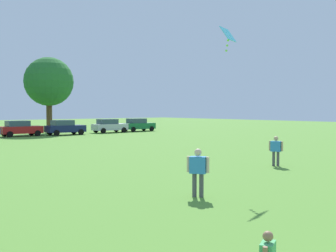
{
  "coord_description": "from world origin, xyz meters",
  "views": [
    {
      "loc": [
        -7.37,
        0.23,
        2.93
      ],
      "look_at": [
        -0.24,
        8.99,
        2.46
      ],
      "focal_mm": 43.35,
      "sensor_mm": 36.0,
      "label": 1
    }
  ],
  "objects_px": {
    "adult_bystander": "(198,168)",
    "kite": "(228,36)",
    "parked_car_red_3": "(20,128)",
    "bystander_near_trees": "(276,148)",
    "parked_car_green_6": "(138,125)",
    "parked_car_navy_4": "(65,127)",
    "tree_far_right": "(49,82)",
    "parked_car_silver_5": "(109,126)"
  },
  "relations": [
    {
      "from": "parked_car_navy_4",
      "to": "parked_car_silver_5",
      "type": "height_order",
      "value": "same"
    },
    {
      "from": "parked_car_silver_5",
      "to": "parked_car_green_6",
      "type": "height_order",
      "value": "same"
    },
    {
      "from": "parked_car_navy_4",
      "to": "tree_far_right",
      "type": "xyz_separation_m",
      "value": [
        0.14,
        4.64,
        5.36
      ]
    },
    {
      "from": "adult_bystander",
      "to": "bystander_near_trees",
      "type": "relative_size",
      "value": 1.05
    },
    {
      "from": "adult_bystander",
      "to": "parked_car_green_6",
      "type": "distance_m",
      "value": 40.11
    },
    {
      "from": "parked_car_navy_4",
      "to": "parked_car_silver_5",
      "type": "bearing_deg",
      "value": 6.58
    },
    {
      "from": "parked_car_navy_4",
      "to": "kite",
      "type": "bearing_deg",
      "value": -102.64
    },
    {
      "from": "kite",
      "to": "parked_car_navy_4",
      "type": "bearing_deg",
      "value": 77.36
    },
    {
      "from": "parked_car_red_3",
      "to": "tree_far_right",
      "type": "relative_size",
      "value": 0.47
    },
    {
      "from": "bystander_near_trees",
      "to": "parked_car_navy_4",
      "type": "bearing_deg",
      "value": -25.85
    },
    {
      "from": "kite",
      "to": "parked_car_silver_5",
      "type": "xyz_separation_m",
      "value": [
        13.17,
        31.72,
        -5.12
      ]
    },
    {
      "from": "adult_bystander",
      "to": "parked_car_red_3",
      "type": "height_order",
      "value": "parked_car_red_3"
    },
    {
      "from": "parked_car_green_6",
      "to": "tree_far_right",
      "type": "relative_size",
      "value": 0.47
    },
    {
      "from": "adult_bystander",
      "to": "bystander_near_trees",
      "type": "height_order",
      "value": "adult_bystander"
    },
    {
      "from": "kite",
      "to": "parked_car_silver_5",
      "type": "bearing_deg",
      "value": 67.45
    },
    {
      "from": "tree_far_right",
      "to": "parked_car_red_3",
      "type": "bearing_deg",
      "value": -141.69
    },
    {
      "from": "kite",
      "to": "parked_car_navy_4",
      "type": "height_order",
      "value": "kite"
    },
    {
      "from": "kite",
      "to": "parked_car_red_3",
      "type": "bearing_deg",
      "value": 86.01
    },
    {
      "from": "bystander_near_trees",
      "to": "parked_car_green_6",
      "type": "relative_size",
      "value": 0.36
    },
    {
      "from": "adult_bystander",
      "to": "tree_far_right",
      "type": "relative_size",
      "value": 0.18
    },
    {
      "from": "parked_car_green_6",
      "to": "parked_car_navy_4",
      "type": "bearing_deg",
      "value": -174.52
    },
    {
      "from": "bystander_near_trees",
      "to": "parked_car_silver_5",
      "type": "height_order",
      "value": "parked_car_silver_5"
    },
    {
      "from": "parked_car_navy_4",
      "to": "tree_far_right",
      "type": "relative_size",
      "value": 0.47
    },
    {
      "from": "adult_bystander",
      "to": "parked_car_navy_4",
      "type": "relative_size",
      "value": 0.38
    },
    {
      "from": "parked_car_green_6",
      "to": "bystander_near_trees",
      "type": "bearing_deg",
      "value": -112.86
    },
    {
      "from": "bystander_near_trees",
      "to": "parked_car_green_6",
      "type": "height_order",
      "value": "parked_car_green_6"
    },
    {
      "from": "kite",
      "to": "parked_car_navy_4",
      "type": "xyz_separation_m",
      "value": [
        6.95,
        31.0,
        -5.12
      ]
    },
    {
      "from": "tree_far_right",
      "to": "parked_car_silver_5",
      "type": "bearing_deg",
      "value": -32.85
    },
    {
      "from": "parked_car_silver_5",
      "to": "tree_far_right",
      "type": "bearing_deg",
      "value": 147.15
    },
    {
      "from": "parked_car_silver_5",
      "to": "tree_far_right",
      "type": "relative_size",
      "value": 0.47
    },
    {
      "from": "parked_car_silver_5",
      "to": "parked_car_green_6",
      "type": "relative_size",
      "value": 1.0
    },
    {
      "from": "adult_bystander",
      "to": "tree_far_right",
      "type": "bearing_deg",
      "value": 130.11
    },
    {
      "from": "bystander_near_trees",
      "to": "parked_car_navy_4",
      "type": "height_order",
      "value": "parked_car_navy_4"
    },
    {
      "from": "parked_car_navy_4",
      "to": "parked_car_green_6",
      "type": "height_order",
      "value": "same"
    },
    {
      "from": "parked_car_silver_5",
      "to": "tree_far_right",
      "type": "height_order",
      "value": "tree_far_right"
    },
    {
      "from": "adult_bystander",
      "to": "bystander_near_trees",
      "type": "xyz_separation_m",
      "value": [
        8.13,
        2.81,
        -0.05
      ]
    },
    {
      "from": "adult_bystander",
      "to": "kite",
      "type": "xyz_separation_m",
      "value": [
        3.55,
        1.96,
        5.02
      ]
    },
    {
      "from": "bystander_near_trees",
      "to": "parked_car_silver_5",
      "type": "distance_m",
      "value": 32.04
    },
    {
      "from": "kite",
      "to": "parked_car_green_6",
      "type": "relative_size",
      "value": 0.24
    },
    {
      "from": "kite",
      "to": "parked_car_green_6",
      "type": "xyz_separation_m",
      "value": [
        17.73,
        32.04,
        -5.12
      ]
    },
    {
      "from": "adult_bystander",
      "to": "parked_car_red_3",
      "type": "xyz_separation_m",
      "value": [
        5.77,
        33.75,
        -0.1
      ]
    },
    {
      "from": "kite",
      "to": "parked_car_red_3",
      "type": "height_order",
      "value": "kite"
    }
  ]
}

